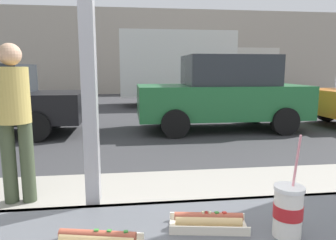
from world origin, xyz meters
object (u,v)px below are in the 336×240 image
object	(u,v)px
box_truck	(192,67)
pedestrian	(14,114)
parked_car_green	(223,93)
hotdog_tray_far	(98,240)
hotdog_tray_near	(208,221)
soda_cup_left	(288,210)

from	to	relation	value
box_truck	pedestrian	xyz separation A→B (m)	(-3.84, -9.76, -0.56)
box_truck	parked_car_green	bearing A→B (deg)	-93.68
hotdog_tray_far	parked_car_green	distance (m)	7.14
hotdog_tray_near	parked_car_green	xyz separation A→B (m)	(2.10, 6.64, -0.11)
box_truck	pedestrian	size ratio (longest dim) A/B	3.86
hotdog_tray_far	hotdog_tray_near	bearing A→B (deg)	11.39
hotdog_tray_far	parked_car_green	world-z (taller)	parked_car_green
box_truck	soda_cup_left	bearing A→B (deg)	-100.34
parked_car_green	box_truck	size ratio (longest dim) A/B	0.65
pedestrian	hotdog_tray_far	bearing A→B (deg)	-66.84
hotdog_tray_far	pedestrian	size ratio (longest dim) A/B	0.16
parked_car_green	box_truck	xyz separation A→B (m)	(0.35, 5.51, 0.70)
hotdog_tray_far	box_truck	world-z (taller)	box_truck
soda_cup_left	hotdog_tray_near	xyz separation A→B (m)	(-0.22, 0.08, -0.06)
hotdog_tray_far	parked_car_green	size ratio (longest dim) A/B	0.06
hotdog_tray_near	parked_car_green	world-z (taller)	parked_car_green
soda_cup_left	hotdog_tray_far	distance (m)	0.56
pedestrian	parked_car_green	bearing A→B (deg)	50.69
hotdog_tray_near	pedestrian	xyz separation A→B (m)	(-1.39, 2.39, 0.03)
soda_cup_left	pedestrian	size ratio (longest dim) A/B	0.19
parked_car_green	soda_cup_left	bearing A→B (deg)	-105.61
box_truck	hotdog_tray_far	bearing A→B (deg)	-102.85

